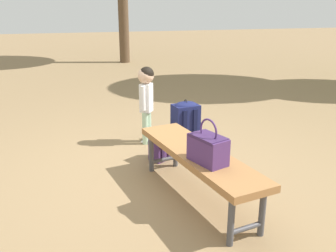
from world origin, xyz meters
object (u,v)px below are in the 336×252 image
Objects in this scene: handbag at (208,148)px; backpack_small at (160,144)px; child_standing at (146,93)px; backpack_large at (185,120)px; park_bench at (198,157)px.

handbag is 1.23m from backpack_small.
backpack_large is (-0.03, -0.49, -0.37)m from child_standing.
child_standing reaches higher than backpack_large.
handbag reaches higher than backpack_large.
backpack_small is at bearing 6.39° from park_bench.
backpack_large is at bearing -13.93° from park_bench.
park_bench is at bearing -173.61° from backpack_small.
park_bench is 1.51m from backpack_large.
backpack_small is at bearing 138.62° from backpack_large.
child_standing is (1.73, 0.12, 0.06)m from handbag.
child_standing is at bearing 5.04° from park_bench.
backpack_small is (0.93, 0.10, -0.21)m from park_bench.
handbag reaches higher than park_bench.
park_bench is 3.08× the size of backpack_large.
park_bench reaches higher than backpack_small.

